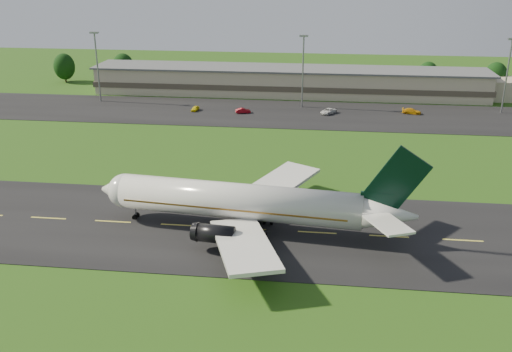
# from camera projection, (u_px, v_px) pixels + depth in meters

# --- Properties ---
(ground) EXTENTS (360.00, 360.00, 0.00)m
(ground) POSITION_uv_depth(u_px,v_px,m) (247.00, 229.00, 89.97)
(ground) COLOR #214B12
(ground) RESTS_ON ground
(taxiway) EXTENTS (220.00, 30.00, 0.10)m
(taxiway) POSITION_uv_depth(u_px,v_px,m) (247.00, 229.00, 89.95)
(taxiway) COLOR black
(taxiway) RESTS_ON ground
(apron) EXTENTS (260.00, 30.00, 0.10)m
(apron) POSITION_uv_depth(u_px,v_px,m) (282.00, 114.00, 156.70)
(apron) COLOR black
(apron) RESTS_ON ground
(airliner) EXTENTS (51.25, 41.97, 15.57)m
(airliner) POSITION_uv_depth(u_px,v_px,m) (244.00, 202.00, 88.27)
(airliner) COLOR silver
(airliner) RESTS_ON ground
(terminal) EXTENTS (145.00, 16.00, 8.40)m
(terminal) POSITION_uv_depth(u_px,v_px,m) (309.00, 82.00, 177.00)
(terminal) COLOR tan
(terminal) RESTS_ON ground
(light_mast_west) EXTENTS (2.40, 1.20, 20.35)m
(light_mast_west) POSITION_uv_depth(u_px,v_px,m) (97.00, 58.00, 165.73)
(light_mast_west) COLOR gray
(light_mast_west) RESTS_ON ground
(light_mast_centre) EXTENTS (2.40, 1.20, 20.35)m
(light_mast_centre) POSITION_uv_depth(u_px,v_px,m) (303.00, 63.00, 159.02)
(light_mast_centre) COLOR gray
(light_mast_centre) RESTS_ON ground
(light_mast_east) EXTENTS (2.40, 1.20, 20.35)m
(light_mast_east) POSITION_uv_depth(u_px,v_px,m) (508.00, 67.00, 152.87)
(light_mast_east) COLOR gray
(light_mast_east) RESTS_ON ground
(tree_line) EXTENTS (198.43, 9.08, 10.80)m
(tree_line) POSITION_uv_depth(u_px,v_px,m) (382.00, 74.00, 183.25)
(tree_line) COLOR black
(tree_line) RESTS_ON ground
(service_vehicle_a) EXTENTS (2.00, 3.93, 1.28)m
(service_vehicle_a) POSITION_uv_depth(u_px,v_px,m) (195.00, 108.00, 159.23)
(service_vehicle_a) COLOR #D9C90C
(service_vehicle_a) RESTS_ON apron
(service_vehicle_b) EXTENTS (4.37, 2.66, 1.36)m
(service_vehicle_b) POSITION_uv_depth(u_px,v_px,m) (243.00, 111.00, 156.76)
(service_vehicle_b) COLOR maroon
(service_vehicle_b) RESTS_ON apron
(service_vehicle_c) EXTENTS (5.00, 5.68, 1.46)m
(service_vehicle_c) POSITION_uv_depth(u_px,v_px,m) (328.00, 111.00, 156.10)
(service_vehicle_c) COLOR silver
(service_vehicle_c) RESTS_ON apron
(service_vehicle_d) EXTENTS (5.37, 2.99, 1.47)m
(service_vehicle_d) POSITION_uv_depth(u_px,v_px,m) (412.00, 111.00, 156.04)
(service_vehicle_d) COLOR orange
(service_vehicle_d) RESTS_ON apron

